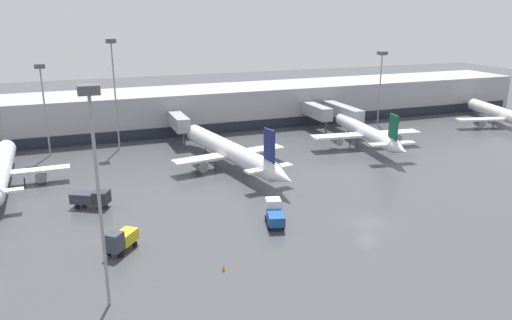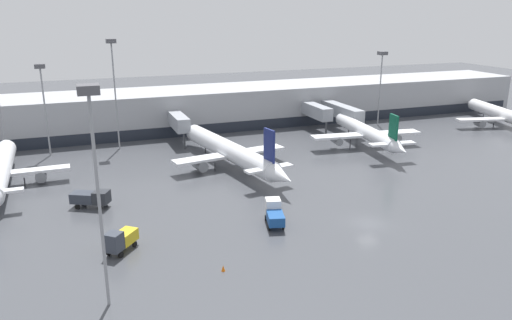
{
  "view_description": "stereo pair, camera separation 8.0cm",
  "coord_description": "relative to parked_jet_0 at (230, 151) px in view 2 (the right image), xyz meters",
  "views": [
    {
      "loc": [
        -34.82,
        -50.66,
        26.67
      ],
      "look_at": [
        -7.2,
        22.54,
        3.0
      ],
      "focal_mm": 35.0,
      "sensor_mm": 36.0,
      "label": 1
    },
    {
      "loc": [
        -34.74,
        -50.69,
        26.67
      ],
      "look_at": [
        -7.2,
        22.54,
        3.0
      ],
      "focal_mm": 35.0,
      "sensor_mm": 36.0,
      "label": 2
    }
  ],
  "objects": [
    {
      "name": "apron_light_mast_2",
      "position": [
        -17.03,
        19.22,
        13.65
      ],
      "size": [
        1.8,
        1.8,
        21.4
      ],
      "color": "gray",
      "rests_on": "ground_plane"
    },
    {
      "name": "apron_light_mast_1",
      "position": [
        -23.83,
        -36.86,
        13.21
      ],
      "size": [
        1.8,
        1.8,
        20.74
      ],
      "color": "gray",
      "rests_on": "ground_plane"
    },
    {
      "name": "traffic_cone_0",
      "position": [
        -11.9,
        -34.63,
        -2.55
      ],
      "size": [
        0.42,
        0.42,
        0.67
      ],
      "color": "orange",
      "rests_on": "ground_plane"
    },
    {
      "name": "service_truck_1",
      "position": [
        -23.96,
        -10.96,
        -1.44
      ],
      "size": [
        5.65,
        4.36,
        2.45
      ],
      "rotation": [
        0.0,
        0.0,
        5.79
      ],
      "color": "#2D333D",
      "rests_on": "ground_plane"
    },
    {
      "name": "parked_jet_0",
      "position": [
        0.0,
        0.0,
        0.0
      ],
      "size": [
        21.13,
        38.12,
        9.46
      ],
      "rotation": [
        0.0,
        0.0,
        1.74
      ],
      "color": "silver",
      "rests_on": "ground_plane"
    },
    {
      "name": "parked_jet_2",
      "position": [
        -36.59,
        2.54,
        -0.17
      ],
      "size": [
        20.35,
        34.62,
        8.66
      ],
      "rotation": [
        0.0,
        0.0,
        1.59
      ],
      "color": "silver",
      "rests_on": "ground_plane"
    },
    {
      "name": "apron_light_mast_0",
      "position": [
        -29.85,
        19.05,
        10.82
      ],
      "size": [
        1.8,
        1.8,
        17.24
      ],
      "color": "gray",
      "rests_on": "ground_plane"
    },
    {
      "name": "parked_jet_1",
      "position": [
        70.52,
        6.25,
        -0.24
      ],
      "size": [
        25.04,
        37.04,
        9.39
      ],
      "rotation": [
        0.0,
        0.0,
        1.33
      ],
      "color": "white",
      "rests_on": "ground_plane"
    },
    {
      "name": "terminal_building",
      "position": [
        9.57,
        32.36,
        1.61
      ],
      "size": [
        160.0,
        31.22,
        9.0
      ],
      "color": "#9EA0A5",
      "rests_on": "ground_plane"
    },
    {
      "name": "ground_plane",
      "position": [
        9.45,
        -29.47,
        -2.89
      ],
      "size": [
        320.0,
        320.0,
        0.0
      ],
      "primitive_type": "plane",
      "color": "#424449"
    },
    {
      "name": "service_truck_0",
      "position": [
        -21.56,
        -26.27,
        -1.36
      ],
      "size": [
        4.19,
        4.52,
        2.85
      ],
      "rotation": [
        0.0,
        0.0,
        4.01
      ],
      "color": "gold",
      "rests_on": "ground_plane"
    },
    {
      "name": "parked_jet_3",
      "position": [
        29.36,
        2.49,
        0.29
      ],
      "size": [
        22.81,
        31.04,
        8.82
      ],
      "rotation": [
        0.0,
        0.0,
        1.45
      ],
      "color": "silver",
      "rests_on": "ground_plane"
    },
    {
      "name": "service_truck_2",
      "position": [
        -2.14,
        -25.25,
        -1.34
      ],
      "size": [
        3.18,
        5.38,
        2.97
      ],
      "rotation": [
        0.0,
        0.0,
        1.31
      ],
      "color": "#19478C",
      "rests_on": "ground_plane"
    },
    {
      "name": "apron_light_mast_3",
      "position": [
        43.41,
        19.38,
        10.92
      ],
      "size": [
        1.8,
        1.8,
        17.38
      ],
      "color": "gray",
      "rests_on": "ground_plane"
    }
  ]
}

